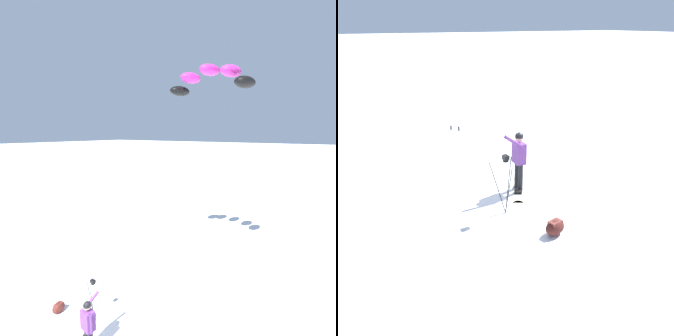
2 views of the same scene
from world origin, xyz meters
The scene contains 4 objects.
snowboarder centered at (0.28, -0.23, 0.99)m, with size 0.68×0.47×1.66m.
traction_kite centered at (6.36, -0.85, 8.49)m, with size 1.67×3.99×1.14m.
gear_bag_large centered at (0.78, 2.07, 0.18)m, with size 0.55×0.42×0.34m.
camera_tripod centered at (1.23, 0.70, 1.04)m, with size 0.66×0.64×1.48m.
Camera 1 is at (-3.76, -5.73, 6.26)m, focal length 27.29 mm.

